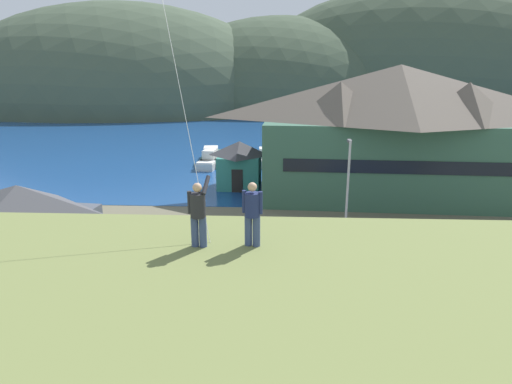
{
  "coord_description": "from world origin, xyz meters",
  "views": [
    {
      "loc": [
        0.29,
        -18.38,
        11.82
      ],
      "look_at": [
        -1.03,
        9.0,
        3.99
      ],
      "focal_mm": 30.58,
      "sensor_mm": 36.0,
      "label": 1
    }
  ],
  "objects_px": {
    "parked_car_front_row_red": "(287,251)",
    "parking_light_pole": "(348,184)",
    "storage_shed_near_lot": "(23,230)",
    "moored_boat_wharfside": "(211,157)",
    "wharf_dock": "(237,165)",
    "parked_car_mid_row_far": "(371,250)",
    "moored_boat_outer_mooring": "(265,158)",
    "parked_car_mid_row_near": "(94,288)",
    "parked_car_corner_spot": "(197,292)",
    "moored_boat_inner_slip": "(211,161)",
    "parked_car_back_row_right": "(459,298)",
    "parked_car_mid_row_center": "(292,293)",
    "person_companion": "(252,212)",
    "storage_shed_waterside": "(240,164)",
    "parked_car_lone_by_shed": "(456,252)",
    "harbor_lodge": "(396,129)",
    "person_kite_flyer": "(198,212)",
    "parked_car_front_row_end": "(143,241)"
  },
  "relations": [
    {
      "from": "parked_car_front_row_red",
      "to": "parking_light_pole",
      "type": "bearing_deg",
      "value": 46.68
    },
    {
      "from": "storage_shed_near_lot",
      "to": "moored_boat_wharfside",
      "type": "distance_m",
      "value": 32.79
    },
    {
      "from": "wharf_dock",
      "to": "parked_car_mid_row_far",
      "type": "bearing_deg",
      "value": -68.46
    },
    {
      "from": "storage_shed_near_lot",
      "to": "moored_boat_outer_mooring",
      "type": "relative_size",
      "value": 1.38
    },
    {
      "from": "parked_car_mid_row_near",
      "to": "parked_car_mid_row_far",
      "type": "bearing_deg",
      "value": 20.35
    },
    {
      "from": "storage_shed_near_lot",
      "to": "parked_car_corner_spot",
      "type": "distance_m",
      "value": 11.2
    },
    {
      "from": "moored_boat_inner_slip",
      "to": "parked_car_back_row_right",
      "type": "distance_m",
      "value": 37.42
    },
    {
      "from": "parked_car_mid_row_center",
      "to": "moored_boat_inner_slip",
      "type": "bearing_deg",
      "value": 105.21
    },
    {
      "from": "parked_car_mid_row_far",
      "to": "person_companion",
      "type": "bearing_deg",
      "value": -114.4
    },
    {
      "from": "storage_shed_near_lot",
      "to": "moored_boat_inner_slip",
      "type": "xyz_separation_m",
      "value": [
        6.26,
        30.0,
        -2.16
      ]
    },
    {
      "from": "wharf_dock",
      "to": "parked_car_corner_spot",
      "type": "bearing_deg",
      "value": -88.37
    },
    {
      "from": "storage_shed_waterside",
      "to": "wharf_dock",
      "type": "relative_size",
      "value": 0.47
    },
    {
      "from": "storage_shed_waterside",
      "to": "parked_car_lone_by_shed",
      "type": "xyz_separation_m",
      "value": [
        14.69,
        -18.16,
        -1.4
      ]
    },
    {
      "from": "parked_car_mid_row_far",
      "to": "parked_car_mid_row_near",
      "type": "relative_size",
      "value": 1.0
    },
    {
      "from": "person_companion",
      "to": "parked_car_mid_row_near",
      "type": "bearing_deg",
      "value": 134.63
    },
    {
      "from": "parked_car_mid_row_center",
      "to": "parked_car_corner_spot",
      "type": "height_order",
      "value": "same"
    },
    {
      "from": "wharf_dock",
      "to": "moored_boat_outer_mooring",
      "type": "height_order",
      "value": "moored_boat_outer_mooring"
    },
    {
      "from": "parked_car_mid_row_near",
      "to": "storage_shed_waterside",
      "type": "bearing_deg",
      "value": 77.0
    },
    {
      "from": "moored_boat_inner_slip",
      "to": "parked_car_lone_by_shed",
      "type": "xyz_separation_m",
      "value": [
        19.12,
        -27.74,
        0.34
      ]
    },
    {
      "from": "parked_car_mid_row_center",
      "to": "storage_shed_near_lot",
      "type": "bearing_deg",
      "value": 168.17
    },
    {
      "from": "parked_car_mid_row_center",
      "to": "harbor_lodge",
      "type": "bearing_deg",
      "value": 64.46
    },
    {
      "from": "moored_boat_wharfside",
      "to": "moored_boat_inner_slip",
      "type": "distance_m",
      "value": 2.18
    },
    {
      "from": "parked_car_corner_spot",
      "to": "moored_boat_wharfside",
      "type": "bearing_deg",
      "value": 97.26
    },
    {
      "from": "parking_light_pole",
      "to": "person_kite_flyer",
      "type": "distance_m",
      "value": 19.94
    },
    {
      "from": "parked_car_mid_row_far",
      "to": "parked_car_corner_spot",
      "type": "height_order",
      "value": "same"
    },
    {
      "from": "moored_boat_outer_mooring",
      "to": "parked_car_back_row_right",
      "type": "relative_size",
      "value": 1.44
    },
    {
      "from": "parked_car_mid_row_far",
      "to": "parking_light_pole",
      "type": "relative_size",
      "value": 0.61
    },
    {
      "from": "parked_car_mid_row_far",
      "to": "person_kite_flyer",
      "type": "height_order",
      "value": "person_kite_flyer"
    },
    {
      "from": "moored_boat_wharfside",
      "to": "parked_car_mid_row_near",
      "type": "height_order",
      "value": "moored_boat_wharfside"
    },
    {
      "from": "moored_boat_inner_slip",
      "to": "parking_light_pole",
      "type": "relative_size",
      "value": 0.92
    },
    {
      "from": "wharf_dock",
      "to": "person_kite_flyer",
      "type": "bearing_deg",
      "value": -86.13
    },
    {
      "from": "storage_shed_waterside",
      "to": "parked_car_front_row_end",
      "type": "distance_m",
      "value": 18.09
    },
    {
      "from": "harbor_lodge",
      "to": "parking_light_pole",
      "type": "height_order",
      "value": "harbor_lodge"
    },
    {
      "from": "moored_boat_outer_mooring",
      "to": "parked_car_corner_spot",
      "type": "distance_m",
      "value": 35.11
    },
    {
      "from": "storage_shed_waterside",
      "to": "person_kite_flyer",
      "type": "relative_size",
      "value": 2.56
    },
    {
      "from": "moored_boat_outer_mooring",
      "to": "moored_boat_inner_slip",
      "type": "xyz_separation_m",
      "value": [
        -6.64,
        -1.74,
        -0.0
      ]
    },
    {
      "from": "parked_car_front_row_end",
      "to": "parked_car_front_row_red",
      "type": "height_order",
      "value": "same"
    },
    {
      "from": "harbor_lodge",
      "to": "storage_shed_near_lot",
      "type": "height_order",
      "value": "harbor_lodge"
    },
    {
      "from": "moored_boat_wharfside",
      "to": "parked_car_lone_by_shed",
      "type": "height_order",
      "value": "moored_boat_wharfside"
    },
    {
      "from": "parked_car_corner_spot",
      "to": "parking_light_pole",
      "type": "bearing_deg",
      "value": 47.57
    },
    {
      "from": "parked_car_mid_row_center",
      "to": "parked_car_back_row_right",
      "type": "distance_m",
      "value": 8.08
    },
    {
      "from": "moored_boat_outer_mooring",
      "to": "parked_car_corner_spot",
      "type": "bearing_deg",
      "value": -93.86
    },
    {
      "from": "harbor_lodge",
      "to": "parked_car_corner_spot",
      "type": "relative_size",
      "value": 5.97
    },
    {
      "from": "parked_car_front_row_red",
      "to": "parked_car_mid_row_far",
      "type": "height_order",
      "value": "same"
    },
    {
      "from": "parked_car_mid_row_far",
      "to": "parked_car_back_row_right",
      "type": "bearing_deg",
      "value": -61.56
    },
    {
      "from": "parked_car_mid_row_center",
      "to": "person_companion",
      "type": "distance_m",
      "value": 11.32
    },
    {
      "from": "wharf_dock",
      "to": "storage_shed_waterside",
      "type": "bearing_deg",
      "value": -83.18
    },
    {
      "from": "wharf_dock",
      "to": "person_kite_flyer",
      "type": "height_order",
      "value": "person_kite_flyer"
    },
    {
      "from": "moored_boat_inner_slip",
      "to": "parked_car_front_row_red",
      "type": "xyz_separation_m",
      "value": [
        8.91,
        -28.09,
        0.34
      ]
    },
    {
      "from": "parked_car_mid_row_far",
      "to": "parked_car_mid_row_near",
      "type": "distance_m",
      "value": 16.05
    }
  ]
}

